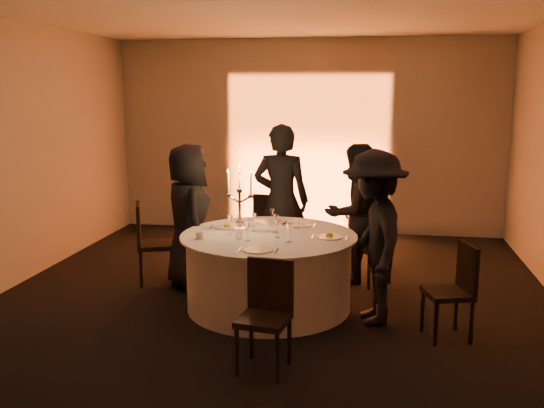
% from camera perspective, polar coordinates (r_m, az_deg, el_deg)
% --- Properties ---
extents(floor, '(7.00, 7.00, 0.00)m').
position_cam_1_polar(floor, '(6.39, -0.31, -9.62)').
color(floor, black).
rests_on(floor, ground).
extents(ceiling, '(7.00, 7.00, 0.00)m').
position_cam_1_polar(ceiling, '(6.04, -0.34, 18.12)').
color(ceiling, silver).
rests_on(ceiling, wall_back).
extents(wall_back, '(7.00, 0.00, 7.00)m').
position_cam_1_polar(wall_back, '(9.49, 3.40, 6.34)').
color(wall_back, '#A5A199').
rests_on(wall_back, floor).
extents(wall_front, '(7.00, 0.00, 7.00)m').
position_cam_1_polar(wall_front, '(2.72, -13.39, -4.98)').
color(wall_front, '#A5A199').
rests_on(wall_front, floor).
extents(uplighter_fixture, '(0.25, 0.12, 0.10)m').
position_cam_1_polar(uplighter_fixture, '(9.42, 3.10, -2.63)').
color(uplighter_fixture, black).
rests_on(uplighter_fixture, floor).
extents(banquet_table, '(1.80, 1.80, 0.77)m').
position_cam_1_polar(banquet_table, '(6.27, -0.31, -6.32)').
color(banquet_table, black).
rests_on(banquet_table, floor).
extents(chair_left, '(0.54, 0.54, 0.95)m').
position_cam_1_polar(chair_left, '(7.13, -11.53, -3.21)').
color(chair_left, black).
rests_on(chair_left, floor).
extents(chair_back_left, '(0.45, 0.45, 0.89)m').
position_cam_1_polar(chair_back_left, '(7.95, -0.18, -1.79)').
color(chair_back_left, black).
rests_on(chair_back_left, floor).
extents(chair_back_right, '(0.55, 0.55, 0.89)m').
position_cam_1_polar(chair_back_right, '(7.04, 9.62, -3.59)').
color(chair_back_right, black).
rests_on(chair_back_right, floor).
extents(chair_right, '(0.48, 0.48, 0.87)m').
position_cam_1_polar(chair_right, '(5.73, 16.90, -7.38)').
color(chair_right, black).
rests_on(chair_right, floor).
extents(chair_front, '(0.44, 0.44, 0.88)m').
position_cam_1_polar(chair_front, '(4.93, -0.53, -9.80)').
color(chair_front, black).
rests_on(chair_front, floor).
extents(guest_left, '(0.83, 0.95, 1.63)m').
position_cam_1_polar(guest_left, '(6.91, -7.84, -1.13)').
color(guest_left, black).
rests_on(guest_left, floor).
extents(guest_back_left, '(0.69, 0.47, 1.83)m').
position_cam_1_polar(guest_back_left, '(7.23, 0.87, 0.32)').
color(guest_back_left, black).
rests_on(guest_back_left, floor).
extents(guest_back_right, '(1.00, 0.97, 1.62)m').
position_cam_1_polar(guest_back_right, '(7.08, 7.80, -0.89)').
color(guest_back_right, black).
rests_on(guest_back_right, floor).
extents(guest_right, '(0.83, 1.19, 1.68)m').
position_cam_1_polar(guest_right, '(5.84, 9.56, -3.12)').
color(guest_right, black).
rests_on(guest_right, floor).
extents(plate_left, '(0.35, 0.26, 0.08)m').
position_cam_1_polar(plate_left, '(6.48, -4.28, -2.10)').
color(plate_left, white).
rests_on(plate_left, banquet_table).
extents(plate_back_left, '(0.36, 0.29, 0.01)m').
position_cam_1_polar(plate_back_left, '(6.72, -0.16, -1.70)').
color(plate_back_left, white).
rests_on(plate_back_left, banquet_table).
extents(plate_back_right, '(0.35, 0.27, 0.01)m').
position_cam_1_polar(plate_back_right, '(6.58, 2.53, -1.97)').
color(plate_back_right, white).
rests_on(plate_back_right, banquet_table).
extents(plate_right, '(0.36, 0.25, 0.08)m').
position_cam_1_polar(plate_right, '(6.06, 5.45, -3.02)').
color(plate_right, white).
rests_on(plate_right, banquet_table).
extents(plate_front, '(0.36, 0.28, 0.01)m').
position_cam_1_polar(plate_front, '(5.57, -1.31, -4.33)').
color(plate_front, white).
rests_on(plate_front, banquet_table).
extents(coffee_cup, '(0.11, 0.11, 0.07)m').
position_cam_1_polar(coffee_cup, '(6.02, -6.83, -3.01)').
color(coffee_cup, white).
rests_on(coffee_cup, banquet_table).
extents(candelabra, '(0.30, 0.14, 0.70)m').
position_cam_1_polar(candelabra, '(6.33, -3.06, -0.29)').
color(candelabra, silver).
rests_on(candelabra, banquet_table).
extents(wine_glass_a, '(0.07, 0.07, 0.19)m').
position_cam_1_polar(wine_glass_a, '(6.19, -3.11, -1.57)').
color(wine_glass_a, white).
rests_on(wine_glass_a, banquet_table).
extents(wine_glass_b, '(0.07, 0.07, 0.19)m').
position_cam_1_polar(wine_glass_b, '(6.51, -0.01, -0.93)').
color(wine_glass_b, white).
rests_on(wine_glass_b, banquet_table).
extents(wine_glass_c, '(0.07, 0.07, 0.19)m').
position_cam_1_polar(wine_glass_c, '(5.83, 1.56, -2.31)').
color(wine_glass_c, white).
rests_on(wine_glass_c, banquet_table).
extents(wine_glass_d, '(0.07, 0.07, 0.19)m').
position_cam_1_polar(wine_glass_d, '(5.88, -2.37, -2.21)').
color(wine_glass_d, white).
rests_on(wine_glass_d, banquet_table).
extents(wine_glass_e, '(0.07, 0.07, 0.19)m').
position_cam_1_polar(wine_glass_e, '(6.22, 0.39, -1.48)').
color(wine_glass_e, white).
rests_on(wine_glass_e, banquet_table).
extents(wine_glass_f, '(0.07, 0.07, 0.19)m').
position_cam_1_polar(wine_glass_f, '(6.19, -3.97, -1.57)').
color(wine_glass_f, white).
rests_on(wine_glass_f, banquet_table).
extents(wine_glass_g, '(0.07, 0.07, 0.19)m').
position_cam_1_polar(wine_glass_g, '(6.01, 0.52, -1.90)').
color(wine_glass_g, white).
rests_on(wine_glass_g, banquet_table).
extents(wine_glass_h, '(0.07, 0.07, 0.19)m').
position_cam_1_polar(wine_glass_h, '(6.27, -1.64, -1.38)').
color(wine_glass_h, white).
rests_on(wine_glass_h, banquet_table).
extents(tumbler_a, '(0.07, 0.07, 0.09)m').
position_cam_1_polar(tumbler_a, '(6.45, 2.33, -1.89)').
color(tumbler_a, white).
rests_on(tumbler_a, banquet_table).
extents(tumbler_b, '(0.07, 0.07, 0.09)m').
position_cam_1_polar(tumbler_b, '(6.00, -3.15, -2.85)').
color(tumbler_b, white).
rests_on(tumbler_b, banquet_table).
extents(tumbler_c, '(0.07, 0.07, 0.09)m').
position_cam_1_polar(tumbler_c, '(6.53, -1.95, -1.72)').
color(tumbler_c, white).
rests_on(tumbler_c, banquet_table).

